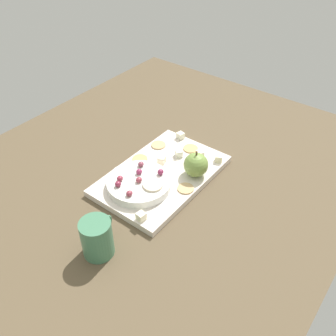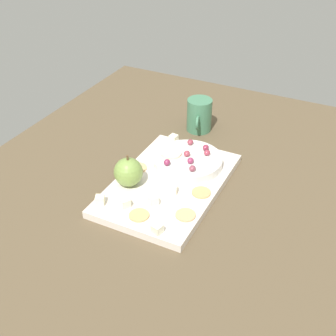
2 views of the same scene
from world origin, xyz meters
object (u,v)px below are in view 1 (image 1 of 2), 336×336
at_px(grape_1, 139,172).
at_px(platter, 162,175).
at_px(grape_5, 139,180).
at_px(cup, 97,238).
at_px(cheese_cube_0, 200,154).
at_px(grape_3, 120,178).
at_px(serving_dish, 139,183).
at_px(cheese_cube_1, 219,158).
at_px(apple_slice_0, 153,185).
at_px(grape_2, 118,184).
at_px(cheese_cube_2, 180,136).
at_px(grape_6, 161,172).
at_px(grape_0, 129,193).
at_px(cracker_1, 158,145).
at_px(cracker_2, 140,159).
at_px(cracker_0, 186,188).
at_px(cheese_cube_3, 179,153).
at_px(apple_whole, 196,165).
at_px(grape_4, 141,164).
at_px(cracker_3, 191,149).
at_px(cheese_cube_5, 162,160).

bearing_deg(grape_1, platter, -25.27).
xyz_separation_m(grape_5, cup, (-0.21, -0.05, -0.00)).
relative_size(cheese_cube_0, grape_3, 1.14).
xyz_separation_m(serving_dish, cheese_cube_1, (0.23, -0.11, -0.00)).
xyz_separation_m(cheese_cube_1, apple_slice_0, (-0.22, 0.07, 0.02)).
distance_m(platter, grape_2, 0.15).
relative_size(cheese_cube_2, grape_6, 1.14).
distance_m(platter, serving_dish, 0.09).
height_order(serving_dish, grape_0, grape_0).
relative_size(cheese_cube_0, grape_2, 1.14).
bearing_deg(cracker_1, grape_6, -139.28).
bearing_deg(cheese_cube_1, grape_3, 149.76).
relative_size(grape_3, cup, 0.17).
bearing_deg(serving_dish, cracker_2, 39.76).
bearing_deg(cheese_cube_1, cracker_2, 125.87).
height_order(serving_dish, cracker_0, serving_dish).
bearing_deg(cheese_cube_3, cracker_1, 86.44).
distance_m(platter, cheese_cube_1, 0.18).
distance_m(cheese_cube_1, grape_0, 0.30).
xyz_separation_m(serving_dish, cracker_0, (0.07, -0.11, -0.01)).
xyz_separation_m(platter, cracker_1, (0.10, 0.09, 0.01)).
relative_size(apple_whole, cracker_0, 1.55).
height_order(cheese_cube_3, grape_4, grape_4).
bearing_deg(cup, grape_4, 19.80).
bearing_deg(apple_whole, cup, 174.54).
xyz_separation_m(platter, cracker_2, (0.01, 0.09, 0.01)).
bearing_deg(grape_6, cup, -174.01).
height_order(apple_whole, cup, cup).
height_order(apple_whole, grape_6, apple_whole).
distance_m(grape_0, grape_1, 0.09).
distance_m(cheese_cube_3, grape_6, 0.13).
distance_m(serving_dish, cracker_3, 0.23).
distance_m(grape_0, grape_2, 0.05).
relative_size(cheese_cube_1, grape_0, 1.14).
xyz_separation_m(cheese_cube_2, apple_slice_0, (-0.25, -0.09, 0.02)).
distance_m(cheese_cube_1, cheese_cube_3, 0.12).
distance_m(cheese_cube_1, grape_4, 0.23).
height_order(cheese_cube_5, apple_slice_0, apple_slice_0).
xyz_separation_m(cheese_cube_5, grape_1, (-0.10, 0.00, 0.02)).
relative_size(cracker_3, grape_1, 2.53).
bearing_deg(cracker_1, cheese_cube_0, -77.06).
relative_size(grape_0, grape_3, 1.00).
relative_size(cheese_cube_5, cracker_0, 0.45).
height_order(cracker_2, apple_slice_0, apple_slice_0).
height_order(cheese_cube_1, grape_6, grape_6).
bearing_deg(cracker_0, cheese_cube_5, 67.25).
bearing_deg(cheese_cube_0, platter, 160.82).
bearing_deg(cracker_0, apple_whole, 11.46).
height_order(apple_whole, cheese_cube_0, apple_whole).
bearing_deg(apple_whole, cheese_cube_1, -12.17).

